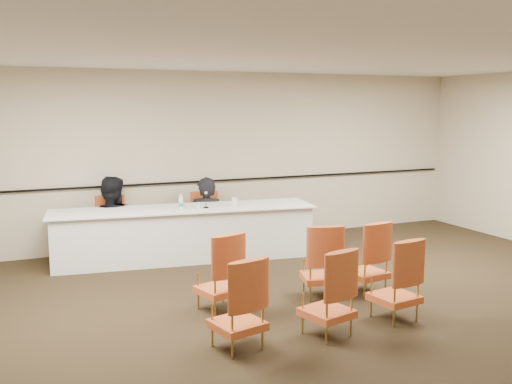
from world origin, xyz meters
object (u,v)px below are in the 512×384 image
at_px(aud_chair_front_left, 219,271).
at_px(aud_chair_back_right, 395,278).
at_px(microphone, 206,200).
at_px(aud_chair_back_left, 237,303).
at_px(panel_table, 185,234).
at_px(aud_chair_front_mid, 321,260).
at_px(coffee_cup, 234,202).
at_px(drinking_glass, 199,205).
at_px(aud_chair_back_mid, 327,292).
at_px(aud_chair_front_right, 366,257).
at_px(panelist_main, 207,229).
at_px(water_bottle, 181,201).
at_px(panelist_second_chair, 111,226).
at_px(panelist_main_chair, 206,221).
at_px(panelist_second, 111,231).

distance_m(aud_chair_front_left, aud_chair_back_right, 2.02).
height_order(microphone, aud_chair_back_left, microphone).
bearing_deg(panel_table, aud_chair_front_mid, -58.60).
xyz_separation_m(coffee_cup, aud_chair_back_left, (-1.25, -3.31, -0.42)).
bearing_deg(panel_table, aud_chair_back_right, -59.54).
xyz_separation_m(drinking_glass, aud_chair_front_left, (-0.46, -2.24, -0.40)).
distance_m(coffee_cup, aud_chair_back_mid, 3.40).
relative_size(microphone, coffee_cup, 1.77).
bearing_deg(aud_chair_front_right, panelist_main, 103.30).
distance_m(water_bottle, aud_chair_back_mid, 3.56).
relative_size(panel_table, microphone, 16.58).
height_order(panelist_main, microphone, panelist_main).
xyz_separation_m(microphone, drinking_glass, (-0.12, -0.01, -0.07)).
relative_size(panel_table, panelist_second_chair, 4.32).
distance_m(panelist_main_chair, aud_chair_back_mid, 4.07).
bearing_deg(drinking_glass, aud_chair_back_mid, -84.41).
height_order(drinking_glass, aud_chair_back_mid, aud_chair_back_mid).
bearing_deg(coffee_cup, aud_chair_front_mid, -82.35).
height_order(panelist_second_chair, aud_chair_back_left, same).
xyz_separation_m(panelist_main, aud_chair_back_mid, (-0.02, -4.07, 0.14)).
distance_m(drinking_glass, aud_chair_back_right, 3.55).
xyz_separation_m(panel_table, drinking_glass, (0.19, -0.15, 0.46)).
height_order(aud_chair_back_left, aud_chair_back_mid, same).
xyz_separation_m(panelist_second, coffee_cup, (1.80, -0.91, 0.50)).
xyz_separation_m(aud_chair_back_left, aud_chair_back_mid, (0.99, -0.06, 0.00)).
xyz_separation_m(panelist_second_chair, aud_chair_back_mid, (1.54, -4.27, 0.00)).
bearing_deg(water_bottle, panel_table, 43.18).
distance_m(panelist_second, drinking_glass, 1.57).
bearing_deg(drinking_glass, panelist_main, 62.79).
height_order(aud_chair_front_mid, aud_chair_back_left, same).
xyz_separation_m(water_bottle, coffee_cup, (0.85, -0.11, -0.05)).
xyz_separation_m(aud_chair_front_left, aud_chair_front_right, (1.97, -0.12, 0.00)).
height_order(drinking_glass, aud_chair_front_right, aud_chair_front_right).
bearing_deg(drinking_glass, aud_chair_front_mid, -68.68).
xyz_separation_m(panelist_main_chair, drinking_glass, (-0.35, -0.68, 0.40)).
relative_size(panelist_second, aud_chair_front_right, 1.88).
xyz_separation_m(microphone, coffee_cup, (0.46, -0.03, -0.05)).
xyz_separation_m(microphone, aud_chair_back_mid, (0.21, -3.40, -0.47)).
relative_size(panelist_main, drinking_glass, 17.92).
height_order(panel_table, drinking_glass, drinking_glass).
relative_size(water_bottle, coffee_cup, 1.66).
bearing_deg(aud_chair_back_right, panel_table, 104.44).
bearing_deg(microphone, water_bottle, -172.44).
height_order(water_bottle, drinking_glass, water_bottle).
relative_size(panelist_second_chair, aud_chair_back_mid, 1.00).
bearing_deg(panelist_main, panelist_main_chair, -0.00).
bearing_deg(drinking_glass, microphone, 3.28).
bearing_deg(panelist_main, aud_chair_front_left, 100.14).
xyz_separation_m(coffee_cup, aud_chair_back_mid, (-0.26, -3.37, -0.42)).
height_order(panel_table, panelist_second_chair, panelist_second_chair).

